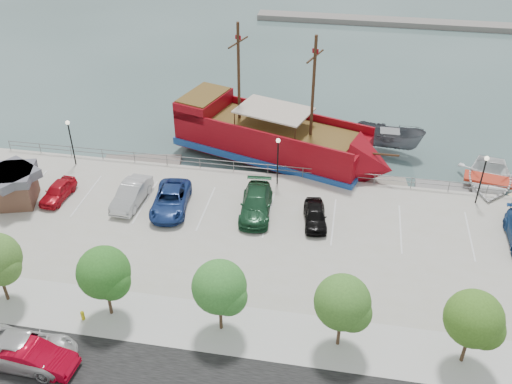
# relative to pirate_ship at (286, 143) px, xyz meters

# --- Properties ---
(ground) EXTENTS (160.00, 160.00, 0.00)m
(ground) POSITION_rel_pirate_ship_xyz_m (-0.03, -11.50, -2.17)
(ground) COLOR #314946
(sidewalk) EXTENTS (100.00, 4.00, 0.05)m
(sidewalk) POSITION_rel_pirate_ship_xyz_m (-0.03, -21.50, -1.15)
(sidewalk) COLOR beige
(sidewalk) RESTS_ON land_slab
(seawall_railing) EXTENTS (50.00, 0.06, 1.00)m
(seawall_railing) POSITION_rel_pirate_ship_xyz_m (-0.03, -3.70, -0.64)
(seawall_railing) COLOR slate
(seawall_railing) RESTS_ON land_slab
(far_shore) EXTENTS (40.00, 3.00, 0.80)m
(far_shore) POSITION_rel_pirate_ship_xyz_m (9.97, 43.50, -1.77)
(far_shore) COLOR slate
(far_shore) RESTS_ON ground
(pirate_ship) EXTENTS (20.91, 11.39, 12.95)m
(pirate_ship) POSITION_rel_pirate_ship_xyz_m (0.00, 0.00, 0.00)
(pirate_ship) COLOR maroon
(pirate_ship) RESTS_ON ground
(patrol_boat) EXTENTS (6.82, 3.64, 2.51)m
(patrol_boat) POSITION_rel_pirate_ship_xyz_m (9.27, 3.87, -0.92)
(patrol_boat) COLOR slate
(patrol_boat) RESTS_ON ground
(speedboat) EXTENTS (6.66, 8.36, 1.55)m
(speedboat) POSITION_rel_pirate_ship_xyz_m (17.55, -1.37, -1.39)
(speedboat) COLOR white
(speedboat) RESTS_ON ground
(dock_west) EXTENTS (7.22, 3.22, 0.40)m
(dock_west) POSITION_rel_pirate_ship_xyz_m (-12.90, -2.30, -1.97)
(dock_west) COLOR slate
(dock_west) RESTS_ON ground
(dock_mid) EXTENTS (6.40, 2.59, 0.36)m
(dock_mid) POSITION_rel_pirate_ship_xyz_m (7.77, -2.30, -1.99)
(dock_mid) COLOR gray
(dock_mid) RESTS_ON ground
(dock_east) EXTENTS (7.15, 2.38, 0.40)m
(dock_east) POSITION_rel_pirate_ship_xyz_m (15.07, -2.30, -1.97)
(dock_east) COLOR gray
(dock_east) RESTS_ON ground
(shed) EXTENTS (4.35, 4.35, 2.87)m
(shed) POSITION_rel_pirate_ship_xyz_m (-20.14, -11.28, 0.36)
(shed) COLOR brown
(shed) RESTS_ON land_slab
(street_van) EXTENTS (5.96, 2.85, 1.64)m
(street_van) POSITION_rel_pirate_ship_xyz_m (-11.36, -25.75, -0.35)
(street_van) COLOR #B5B5B5
(street_van) RESTS_ON street
(street_sedan) EXTENTS (4.83, 1.98, 1.56)m
(street_sedan) POSITION_rel_pirate_ship_xyz_m (-10.57, -26.10, -0.39)
(street_sedan) COLOR #B3031A
(street_sedan) RESTS_ON street
(fire_hydrant) EXTENTS (0.24, 0.24, 0.70)m
(fire_hydrant) POSITION_rel_pirate_ship_xyz_m (-9.53, -22.30, -0.79)
(fire_hydrant) COLOR gold
(fire_hydrant) RESTS_ON sidewalk
(lamp_post_left) EXTENTS (0.36, 0.36, 4.28)m
(lamp_post_left) POSITION_rel_pirate_ship_xyz_m (-18.03, -5.00, 1.77)
(lamp_post_left) COLOR black
(lamp_post_left) RESTS_ON land_slab
(lamp_post_mid) EXTENTS (0.36, 0.36, 4.28)m
(lamp_post_mid) POSITION_rel_pirate_ship_xyz_m (-0.03, -5.00, 1.77)
(lamp_post_mid) COLOR black
(lamp_post_mid) RESTS_ON land_slab
(lamp_post_right) EXTENTS (0.36, 0.36, 4.28)m
(lamp_post_right) POSITION_rel_pirate_ship_xyz_m (15.97, -5.00, 1.77)
(lamp_post_right) COLOR black
(lamp_post_right) RESTS_ON land_slab
(tree_c) EXTENTS (3.30, 3.20, 5.00)m
(tree_c) POSITION_rel_pirate_ship_xyz_m (-7.88, -21.57, 2.13)
(tree_c) COLOR #473321
(tree_c) RESTS_ON sidewalk
(tree_d) EXTENTS (3.30, 3.20, 5.00)m
(tree_d) POSITION_rel_pirate_ship_xyz_m (-0.88, -21.57, 2.13)
(tree_d) COLOR #473321
(tree_d) RESTS_ON sidewalk
(tree_e) EXTENTS (3.30, 3.20, 5.00)m
(tree_e) POSITION_rel_pirate_ship_xyz_m (6.12, -21.57, 2.13)
(tree_e) COLOR #473321
(tree_e) RESTS_ON sidewalk
(tree_f) EXTENTS (3.30, 3.20, 5.00)m
(tree_f) POSITION_rel_pirate_ship_xyz_m (13.12, -21.57, 2.13)
(tree_f) COLOR #473321
(tree_f) RESTS_ON sidewalk
(parked_car_a) EXTENTS (1.85, 4.03, 1.34)m
(parked_car_a) POSITION_rel_pirate_ship_xyz_m (-17.05, -10.21, -0.50)
(parked_car_a) COLOR #B40D1A
(parked_car_a) RESTS_ON land_slab
(parked_car_b) EXTENTS (2.04, 5.07, 1.64)m
(parked_car_b) POSITION_rel_pirate_ship_xyz_m (-11.00, -9.79, -0.35)
(parked_car_b) COLOR silver
(parked_car_b) RESTS_ON land_slab
(parked_car_c) EXTENTS (3.27, 5.93, 1.57)m
(parked_car_c) POSITION_rel_pirate_ship_xyz_m (-7.71, -10.00, -0.38)
(parked_car_c) COLOR navy
(parked_car_c) RESTS_ON land_slab
(parked_car_d) EXTENTS (2.74, 5.85, 1.65)m
(parked_car_d) POSITION_rel_pirate_ship_xyz_m (-1.04, -9.39, -0.34)
(parked_car_d) COLOR #174025
(parked_car_d) RESTS_ON land_slab
(parked_car_e) EXTENTS (2.25, 4.30, 1.40)m
(parked_car_e) POSITION_rel_pirate_ship_xyz_m (3.56, -9.89, -0.47)
(parked_car_e) COLOR black
(parked_car_e) RESTS_ON land_slab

